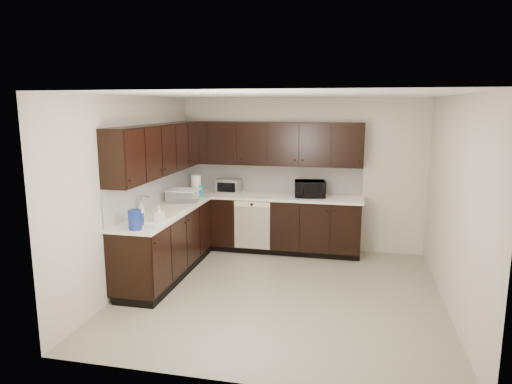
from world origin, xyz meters
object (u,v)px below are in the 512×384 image
at_px(sink, 156,220).
at_px(blue_pitcher, 135,220).
at_px(storage_bin, 183,196).
at_px(microwave, 310,189).
at_px(toaster_oven, 229,186).

relative_size(sink, blue_pitcher, 3.47).
height_order(sink, storage_bin, sink).
distance_m(microwave, toaster_oven, 1.36).
relative_size(sink, toaster_oven, 2.15).
bearing_deg(blue_pitcher, microwave, 47.17).
bearing_deg(blue_pitcher, sink, 88.53).
distance_m(sink, storage_bin, 0.96).
distance_m(sink, blue_pitcher, 0.71).
distance_m(storage_bin, blue_pitcher, 1.63).
xyz_separation_m(toaster_oven, blue_pitcher, (-0.45, -2.45, -0.00)).
relative_size(toaster_oven, storage_bin, 0.83).
height_order(microwave, blue_pitcher, microwave).
bearing_deg(toaster_oven, storage_bin, -118.50).
relative_size(microwave, toaster_oven, 1.25).
height_order(toaster_oven, blue_pitcher, toaster_oven).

